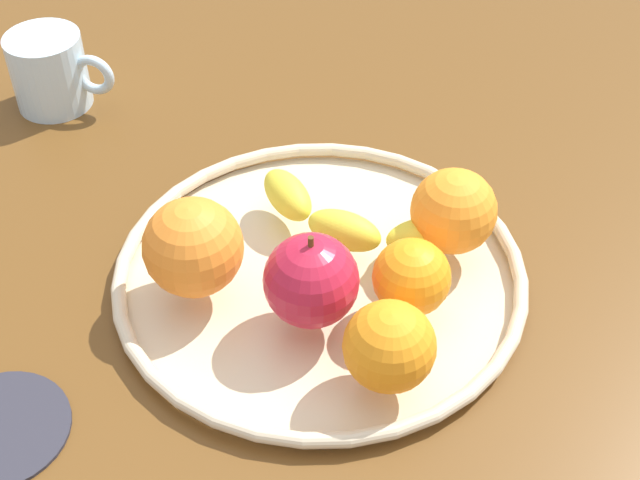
{
  "coord_description": "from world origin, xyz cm",
  "views": [
    {
      "loc": [
        13.77,
        -50.21,
        54.1
      ],
      "look_at": [
        0.0,
        0.0,
        4.8
      ],
      "focal_mm": 50.55,
      "sensor_mm": 36.0,
      "label": 1
    }
  ],
  "objects_px": {
    "apple": "(311,281)",
    "orange_front_left": "(412,277)",
    "fruit_bowl": "(320,274)",
    "orange_front_right": "(454,211)",
    "banana": "(356,221)",
    "orange_back_right": "(193,247)",
    "orange_center": "(389,346)",
    "ambient_mug": "(51,71)"
  },
  "relations": [
    {
      "from": "apple",
      "to": "orange_front_left",
      "type": "height_order",
      "value": "apple"
    },
    {
      "from": "fruit_bowl",
      "to": "orange_front_right",
      "type": "height_order",
      "value": "orange_front_right"
    },
    {
      "from": "fruit_bowl",
      "to": "banana",
      "type": "xyz_separation_m",
      "value": [
        0.02,
        0.04,
        0.02
      ]
    },
    {
      "from": "fruit_bowl",
      "to": "orange_back_right",
      "type": "xyz_separation_m",
      "value": [
        -0.09,
        -0.04,
        0.05
      ]
    },
    {
      "from": "apple",
      "to": "banana",
      "type": "bearing_deg",
      "value": 82.94
    },
    {
      "from": "fruit_bowl",
      "to": "orange_center",
      "type": "bearing_deg",
      "value": -51.25
    },
    {
      "from": "banana",
      "to": "orange_back_right",
      "type": "bearing_deg",
      "value": -131.29
    },
    {
      "from": "banana",
      "to": "apple",
      "type": "height_order",
      "value": "apple"
    },
    {
      "from": "fruit_bowl",
      "to": "ambient_mug",
      "type": "height_order",
      "value": "ambient_mug"
    },
    {
      "from": "apple",
      "to": "orange_front_left",
      "type": "relative_size",
      "value": 1.33
    },
    {
      "from": "banana",
      "to": "apple",
      "type": "relative_size",
      "value": 2.44
    },
    {
      "from": "banana",
      "to": "orange_center",
      "type": "relative_size",
      "value": 2.95
    },
    {
      "from": "fruit_bowl",
      "to": "banana",
      "type": "distance_m",
      "value": 0.05
    },
    {
      "from": "apple",
      "to": "ambient_mug",
      "type": "distance_m",
      "value": 0.41
    },
    {
      "from": "orange_front_left",
      "to": "ambient_mug",
      "type": "height_order",
      "value": "orange_front_left"
    },
    {
      "from": "orange_front_left",
      "to": "ambient_mug",
      "type": "bearing_deg",
      "value": 154.11
    },
    {
      "from": "fruit_bowl",
      "to": "apple",
      "type": "height_order",
      "value": "apple"
    },
    {
      "from": "orange_center",
      "to": "ambient_mug",
      "type": "bearing_deg",
      "value": 146.26
    },
    {
      "from": "fruit_bowl",
      "to": "ambient_mug",
      "type": "relative_size",
      "value": 3.08
    },
    {
      "from": "orange_front_left",
      "to": "ambient_mug",
      "type": "xyz_separation_m",
      "value": [
        -0.41,
        0.2,
        -0.01
      ]
    },
    {
      "from": "orange_back_right",
      "to": "ambient_mug",
      "type": "xyz_separation_m",
      "value": [
        -0.24,
        0.22,
        -0.02
      ]
    },
    {
      "from": "banana",
      "to": "orange_back_right",
      "type": "relative_size",
      "value": 2.5
    },
    {
      "from": "apple",
      "to": "orange_back_right",
      "type": "bearing_deg",
      "value": 175.62
    },
    {
      "from": "apple",
      "to": "fruit_bowl",
      "type": "bearing_deg",
      "value": 97.99
    },
    {
      "from": "orange_center",
      "to": "orange_front_right",
      "type": "relative_size",
      "value": 0.94
    },
    {
      "from": "orange_center",
      "to": "orange_front_left",
      "type": "height_order",
      "value": "orange_center"
    },
    {
      "from": "banana",
      "to": "orange_front_right",
      "type": "height_order",
      "value": "orange_front_right"
    },
    {
      "from": "fruit_bowl",
      "to": "banana",
      "type": "bearing_deg",
      "value": 66.91
    },
    {
      "from": "banana",
      "to": "orange_center",
      "type": "xyz_separation_m",
      "value": [
        0.06,
        -0.14,
        0.02
      ]
    },
    {
      "from": "fruit_bowl",
      "to": "orange_front_right",
      "type": "relative_size",
      "value": 4.78
    },
    {
      "from": "banana",
      "to": "orange_front_left",
      "type": "height_order",
      "value": "orange_front_left"
    },
    {
      "from": "orange_front_right",
      "to": "orange_front_left",
      "type": "bearing_deg",
      "value": -103.81
    },
    {
      "from": "orange_front_right",
      "to": "orange_front_left",
      "type": "xyz_separation_m",
      "value": [
        -0.02,
        -0.08,
        -0.01
      ]
    },
    {
      "from": "apple",
      "to": "orange_back_right",
      "type": "xyz_separation_m",
      "value": [
        -0.1,
        0.01,
        0.0
      ]
    },
    {
      "from": "fruit_bowl",
      "to": "banana",
      "type": "relative_size",
      "value": 1.72
    },
    {
      "from": "orange_back_right",
      "to": "orange_front_right",
      "type": "relative_size",
      "value": 1.11
    },
    {
      "from": "banana",
      "to": "orange_center",
      "type": "height_order",
      "value": "orange_center"
    },
    {
      "from": "banana",
      "to": "ambient_mug",
      "type": "xyz_separation_m",
      "value": [
        -0.35,
        0.13,
        0.0
      ]
    },
    {
      "from": "orange_front_right",
      "to": "ambient_mug",
      "type": "distance_m",
      "value": 0.45
    },
    {
      "from": "orange_center",
      "to": "ambient_mug",
      "type": "distance_m",
      "value": 0.49
    },
    {
      "from": "orange_back_right",
      "to": "ambient_mug",
      "type": "bearing_deg",
      "value": 137.56
    },
    {
      "from": "banana",
      "to": "orange_front_right",
      "type": "xyz_separation_m",
      "value": [
        0.08,
        0.01,
        0.02
      ]
    }
  ]
}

